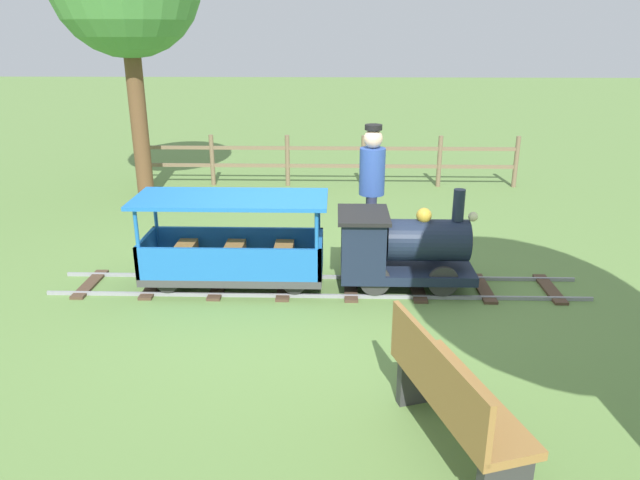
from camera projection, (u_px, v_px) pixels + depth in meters
ground_plane at (294, 287)px, 6.41m from camera, size 60.00×60.00×0.00m
track at (318, 286)px, 6.40m from camera, size 0.74×5.70×0.04m
locomotive at (399, 247)px, 6.22m from camera, size 0.70×1.45×1.07m
passenger_car at (233, 250)px, 6.28m from camera, size 0.80×2.00×0.97m
conductor_person at (372, 181)px, 6.94m from camera, size 0.30×0.30×1.62m
park_bench at (451, 398)px, 3.78m from camera, size 1.36×0.77×0.82m
fence_section at (325, 159)px, 10.43m from camera, size 0.08×6.78×0.90m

